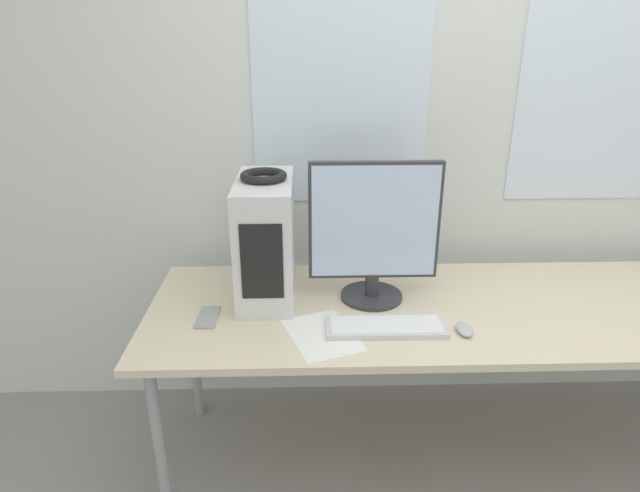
# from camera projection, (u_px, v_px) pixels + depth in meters

# --- Properties ---
(wall_back) EXTENTS (8.00, 0.07, 2.70)m
(wall_back) POSITION_uv_depth(u_px,v_px,m) (468.00, 117.00, 2.28)
(wall_back) COLOR silver
(wall_back) RESTS_ON ground_plane
(desk) EXTENTS (2.59, 0.78, 0.73)m
(desk) POSITION_uv_depth(u_px,v_px,m) (489.00, 314.00, 2.05)
(desk) COLOR beige
(desk) RESTS_ON ground_plane
(pc_tower) EXTENTS (0.21, 0.45, 0.46)m
(pc_tower) POSITION_uv_depth(u_px,v_px,m) (266.00, 239.00, 2.04)
(pc_tower) COLOR silver
(pc_tower) RESTS_ON desk
(headphones) EXTENTS (0.17, 0.17, 0.03)m
(headphones) POSITION_uv_depth(u_px,v_px,m) (264.00, 176.00, 1.95)
(headphones) COLOR black
(headphones) RESTS_ON pc_tower
(monitor_main) EXTENTS (0.49, 0.24, 0.54)m
(monitor_main) POSITION_uv_depth(u_px,v_px,m) (374.00, 232.00, 1.98)
(monitor_main) COLOR #333338
(monitor_main) RESTS_ON desk
(keyboard) EXTENTS (0.42, 0.14, 0.02)m
(keyboard) POSITION_uv_depth(u_px,v_px,m) (386.00, 327.00, 1.86)
(keyboard) COLOR silver
(keyboard) RESTS_ON desk
(mouse) EXTENTS (0.05, 0.10, 0.02)m
(mouse) POSITION_uv_depth(u_px,v_px,m) (464.00, 329.00, 1.84)
(mouse) COLOR #B2B2B7
(mouse) RESTS_ON desk
(cell_phone) EXTENTS (0.07, 0.15, 0.01)m
(cell_phone) POSITION_uv_depth(u_px,v_px,m) (208.00, 317.00, 1.93)
(cell_phone) COLOR #99999E
(cell_phone) RESTS_ON desk
(paper_sheet_left) EXTENTS (0.30, 0.35, 0.00)m
(paper_sheet_left) POSITION_uv_depth(u_px,v_px,m) (322.00, 335.00, 1.83)
(paper_sheet_left) COLOR white
(paper_sheet_left) RESTS_ON desk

